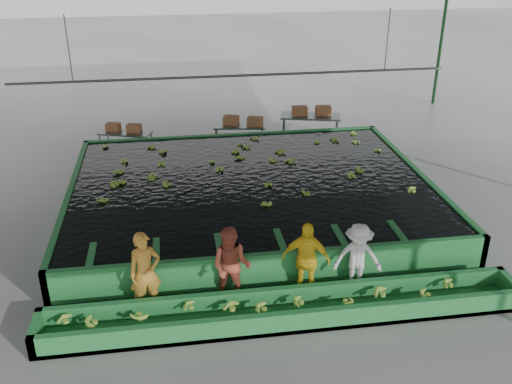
{
  "coord_description": "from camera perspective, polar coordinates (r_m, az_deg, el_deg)",
  "views": [
    {
      "loc": [
        -2.06,
        -12.91,
        7.43
      ],
      "look_at": [
        0.0,
        0.5,
        1.0
      ],
      "focal_mm": 40.0,
      "sensor_mm": 36.0,
      "label": 1
    }
  ],
  "objects": [
    {
      "name": "sorting_trough",
      "position": [
        11.94,
        3.05,
        -11.66
      ],
      "size": [
        10.0,
        1.0,
        0.5
      ],
      "primitive_type": null,
      "color": "#217033",
      "rests_on": "ground"
    },
    {
      "name": "packing_table_left",
      "position": [
        20.61,
        -12.85,
        4.8
      ],
      "size": [
        1.96,
        1.29,
        0.83
      ],
      "primitive_type": null,
      "rotation": [
        0.0,
        0.0,
        -0.33
      ],
      "color": "#59605B",
      "rests_on": "ground"
    },
    {
      "name": "trough_bananas",
      "position": [
        11.85,
        3.07,
        -11.08
      ],
      "size": [
        9.09,
        0.61,
        0.12
      ],
      "primitive_type": null,
      "color": "#87B337",
      "rests_on": "sorting_trough"
    },
    {
      "name": "packing_table_mid",
      "position": [
        20.77,
        -1.68,
        5.61
      ],
      "size": [
        1.93,
        1.0,
        0.84
      ],
      "primitive_type": null,
      "rotation": [
        0.0,
        0.0,
        -0.15
      ],
      "color": "#59605B",
      "rests_on": "ground"
    },
    {
      "name": "worker_b",
      "position": [
        12.09,
        -2.46,
        -7.43
      ],
      "size": [
        1.05,
        0.93,
        1.78
      ],
      "primitive_type": "imported",
      "rotation": [
        0.0,
        0.0,
        -0.35
      ],
      "color": "#A14531",
      "rests_on": "ground"
    },
    {
      "name": "box_stack_right",
      "position": [
        21.38,
        5.55,
        7.72
      ],
      "size": [
        1.46,
        0.51,
        0.31
      ],
      "primitive_type": null,
      "rotation": [
        0.0,
        0.0,
        -0.08
      ],
      "color": "#935935",
      "rests_on": "packing_table_right"
    },
    {
      "name": "shed_posts",
      "position": [
        13.98,
        0.31,
        4.69
      ],
      "size": [
        20.0,
        22.0,
        5.0
      ],
      "primitive_type": null,
      "color": "#103514",
      "rests_on": "ground"
    },
    {
      "name": "cableway_rail",
      "position": [
        18.57,
        -2.15,
        11.53
      ],
      "size": [
        0.08,
        0.08,
        14.0
      ],
      "primitive_type": "cylinder",
      "color": "#59605B",
      "rests_on": "shed_roof"
    },
    {
      "name": "packing_table_right",
      "position": [
        21.45,
        5.43,
        6.38
      ],
      "size": [
        2.33,
        1.38,
        0.99
      ],
      "primitive_type": null,
      "rotation": [
        0.0,
        0.0,
        -0.25
      ],
      "color": "#59605B",
      "rests_on": "ground"
    },
    {
      "name": "rail_hanger_right",
      "position": [
        19.56,
        13.01,
        14.64
      ],
      "size": [
        0.04,
        0.04,
        2.0
      ],
      "primitive_type": "cylinder",
      "color": "#59605B",
      "rests_on": "shed_roof"
    },
    {
      "name": "tank_water",
      "position": [
        15.98,
        -0.54,
        1.03
      ],
      "size": [
        9.7,
        7.7,
        0.0
      ],
      "primitive_type": "cube",
      "color": "black",
      "rests_on": "flotation_tank"
    },
    {
      "name": "shed_roof",
      "position": [
        13.3,
        0.34,
        14.82
      ],
      "size": [
        20.0,
        22.0,
        0.04
      ],
      "primitive_type": "cube",
      "color": "gray",
      "rests_on": "shed_posts"
    },
    {
      "name": "worker_c",
      "position": [
        12.33,
        4.99,
        -6.79
      ],
      "size": [
        1.13,
        0.75,
        1.79
      ],
      "primitive_type": "imported",
      "rotation": [
        0.0,
        0.0,
        -0.33
      ],
      "color": "yellow",
      "rests_on": "ground"
    },
    {
      "name": "box_stack_left",
      "position": [
        20.54,
        -13.07,
        5.95
      ],
      "size": [
        1.28,
        0.68,
        0.27
      ],
      "primitive_type": null,
      "rotation": [
        0.0,
        0.0,
        -0.3
      ],
      "color": "#935935",
      "rests_on": "packing_table_left"
    },
    {
      "name": "rail_hanger_left",
      "position": [
        18.47,
        -18.24,
        13.43
      ],
      "size": [
        0.04,
        0.04,
        2.0
      ],
      "primitive_type": "cylinder",
      "color": "#59605B",
      "rests_on": "shed_roof"
    },
    {
      "name": "worker_d",
      "position": [
        12.66,
        10.12,
        -6.55
      ],
      "size": [
        1.16,
        0.79,
        1.65
      ],
      "primitive_type": "imported",
      "rotation": [
        0.0,
        0.0,
        -0.18
      ],
      "color": "silver",
      "rests_on": "ground"
    },
    {
      "name": "worker_a",
      "position": [
        12.06,
        -11.01,
        -7.93
      ],
      "size": [
        0.75,
        0.58,
        1.82
      ],
      "primitive_type": "imported",
      "rotation": [
        0.0,
        0.0,
        0.24
      ],
      "color": "#C7872D",
      "rests_on": "ground"
    },
    {
      "name": "ground",
      "position": [
        15.04,
        0.29,
        -4.25
      ],
      "size": [
        80.0,
        80.0,
        0.0
      ],
      "primitive_type": "plane",
      "color": "slate",
      "rests_on": "ground"
    },
    {
      "name": "floating_bananas",
      "position": [
        16.7,
        -0.94,
        2.15
      ],
      "size": [
        8.39,
        5.72,
        0.11
      ],
      "primitive_type": null,
      "color": "#87B337",
      "rests_on": "tank_water"
    },
    {
      "name": "flotation_tank",
      "position": [
        16.15,
        -0.54,
        -0.26
      ],
      "size": [
        10.0,
        8.0,
        0.9
      ],
      "primitive_type": null,
      "color": "#217033",
      "rests_on": "ground"
    },
    {
      "name": "box_stack_mid",
      "position": [
        20.64,
        -1.3,
        6.72
      ],
      "size": [
        1.47,
        0.82,
        0.31
      ],
      "primitive_type": null,
      "rotation": [
        0.0,
        0.0,
        -0.32
      ],
      "color": "#935935",
      "rests_on": "packing_table_mid"
    }
  ]
}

